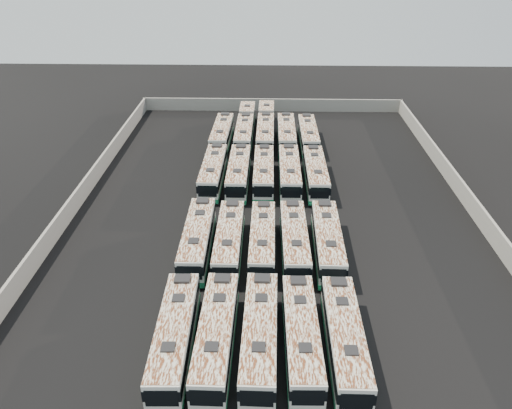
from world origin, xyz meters
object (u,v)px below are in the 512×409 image
object	(u,v)px
bus_front_center	(260,336)
bus_back_right	(287,135)
bus_front_left	(216,336)
bus_front_right	(302,337)
bus_back_center	(266,127)
bus_midfront_left	(229,241)
bus_midfront_far_right	(328,241)
bus_back_left	(245,127)
bus_front_far_right	(345,339)
bus_midfront_far_left	(198,239)
bus_back_far_right	(308,135)
bus_midback_far_left	(213,172)
bus_midback_center	(264,172)
bus_front_far_left	(175,336)
bus_midback_right	(290,173)
bus_back_far_left	(222,134)
bus_midfront_right	(294,241)
bus_midback_left	(239,172)
bus_midfront_center	(263,241)
bus_midback_far_right	(316,173)

from	to	relation	value
bus_front_center	bus_back_right	distance (m)	41.49
bus_front_left	bus_front_right	size ratio (longest dim) A/B	1.02
bus_back_center	bus_midfront_left	bearing A→B (deg)	-95.41
bus_midfront_far_right	bus_back_left	xyz separation A→B (m)	(-9.38, 31.43, -0.05)
bus_front_center	bus_front_far_right	xyz separation A→B (m)	(6.25, -0.14, -0.03)
bus_front_left	bus_midfront_left	size ratio (longest dim) A/B	1.03
bus_front_center	bus_midfront_far_left	bearing A→B (deg)	116.78
bus_midfront_far_left	bus_back_far_right	bearing A→B (deg)	65.29
bus_midback_far_left	bus_midback_center	distance (m)	6.30
bus_front_far_right	bus_midfront_far_left	distance (m)	18.21
bus_front_right	bus_back_right	distance (m)	41.35
bus_front_far_left	bus_back_right	xyz separation A→B (m)	(9.39, 41.54, -0.02)
bus_back_far_right	bus_midback_right	bearing A→B (deg)	-104.20
bus_front_far_right	bus_back_center	xyz separation A→B (m)	(-6.22, 44.57, 0.00)
bus_front_center	bus_midback_right	xyz separation A→B (m)	(3.12, 28.35, -0.02)
bus_front_right	bus_front_far_left	bearing A→B (deg)	-179.86
bus_midback_far_left	bus_midback_right	distance (m)	9.50
bus_front_left	bus_front_far_left	bearing A→B (deg)	-177.18
bus_back_far_left	bus_back_right	size ratio (longest dim) A/B	1.00
bus_midback_right	bus_front_right	bearing A→B (deg)	-90.05
bus_midfront_right	bus_back_left	size ratio (longest dim) A/B	0.66
bus_front_far_right	bus_midfront_left	world-z (taller)	bus_front_far_right
bus_midfront_left	bus_midback_left	size ratio (longest dim) A/B	0.97
bus_midfront_far_left	bus_back_far_left	distance (m)	28.19
bus_front_far_left	bus_midfront_center	world-z (taller)	bus_front_far_left
bus_front_center	bus_midback_center	distance (m)	28.40
bus_front_right	bus_front_far_right	size ratio (longest dim) A/B	0.99
bus_midback_center	bus_back_far_left	bearing A→B (deg)	116.19
bus_front_far_left	bus_midback_far_right	distance (m)	31.08
bus_back_right	bus_front_right	bearing A→B (deg)	-90.07
bus_front_center	bus_midfront_far_left	world-z (taller)	bus_front_center
bus_back_right	bus_back_center	bearing A→B (deg)	135.12
bus_front_center	bus_midback_far_left	size ratio (longest dim) A/B	1.01
bus_front_left	bus_midfront_far_left	bearing A→B (deg)	104.03
bus_back_left	bus_back_far_right	bearing A→B (deg)	-17.86
bus_front_far_left	bus_front_center	distance (m)	6.29
bus_front_left	bus_midfront_right	size ratio (longest dim) A/B	1.02
bus_back_center	bus_midfront_right	bearing A→B (deg)	-83.95
bus_front_far_right	bus_back_center	size ratio (longest dim) A/B	0.64
bus_back_right	bus_back_left	bearing A→B (deg)	154.23
bus_midfront_far_right	bus_midback_far_right	world-z (taller)	bus_midfront_far_right
bus_front_right	bus_midback_far_right	bearing A→B (deg)	82.40
bus_back_far_right	bus_midback_far_right	bearing A→B (deg)	-90.23
bus_midfront_right	bus_back_far_left	size ratio (longest dim) A/B	0.99
bus_midfront_right	bus_back_left	distance (m)	32.00
bus_back_center	bus_front_left	bearing A→B (deg)	-93.71
bus_midback_center	bus_front_right	bearing A→B (deg)	-83.58
bus_midfront_far_left	bus_midback_far_left	distance (m)	15.33
bus_front_far_right	bus_midback_right	size ratio (longest dim) A/B	0.99
bus_front_right	bus_midback_center	world-z (taller)	bus_front_right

